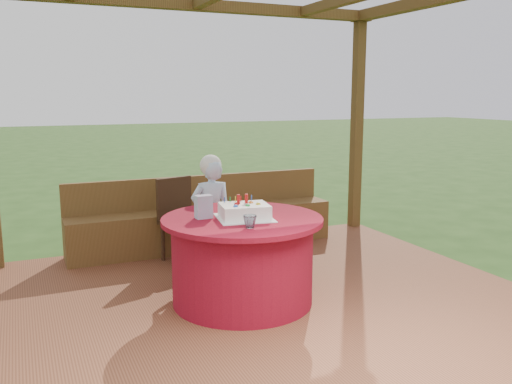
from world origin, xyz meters
TOP-DOWN VIEW (x-y plane):
  - ground at (0.00, 0.00)m, footprint 60.00×60.00m
  - deck at (0.00, 0.00)m, footprint 4.50×4.00m
  - pergola at (0.00, 0.00)m, footprint 4.50×4.00m
  - bench at (0.00, 1.72)m, footprint 3.00×0.42m
  - table at (-0.22, 0.02)m, footprint 1.32×1.32m
  - chair at (-0.37, 1.37)m, footprint 0.51×0.51m
  - elderly_woman at (-0.17, 0.94)m, footprint 0.43×0.31m
  - birthday_cake at (-0.22, -0.01)m, footprint 0.50×0.50m
  - gift_bag at (-0.52, 0.12)m, footprint 0.14×0.09m
  - drinking_glass at (-0.31, -0.33)m, footprint 0.12×0.12m

SIDE VIEW (x-z plane):
  - ground at x=0.00m, z-range 0.00..0.00m
  - deck at x=0.00m, z-range 0.00..0.12m
  - bench at x=0.00m, z-range -0.02..0.79m
  - table at x=-0.22m, z-range 0.13..0.85m
  - chair at x=-0.37m, z-range 0.16..1.02m
  - elderly_woman at x=-0.17m, z-range 0.13..1.28m
  - drinking_glass at x=-0.31m, z-range 0.84..0.94m
  - birthday_cake at x=-0.22m, z-range 0.81..1.00m
  - gift_bag at x=-0.52m, z-range 0.84..1.03m
  - pergola at x=0.00m, z-range 1.05..3.77m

